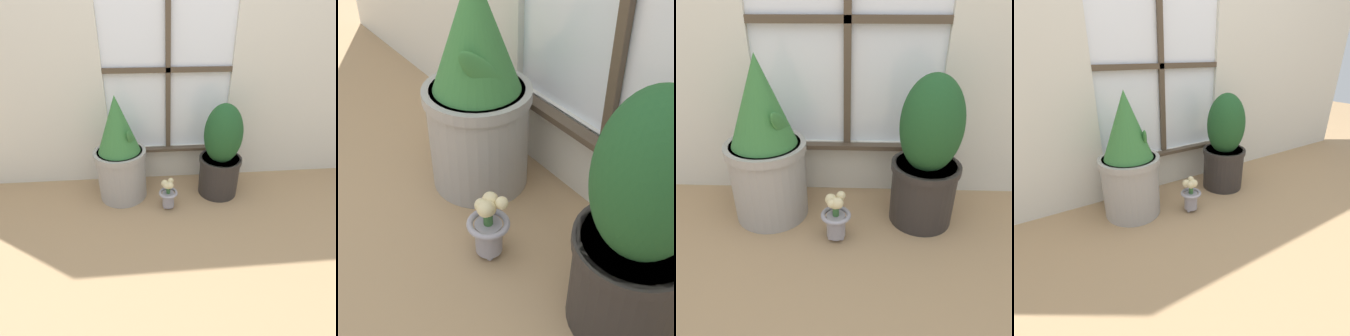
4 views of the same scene
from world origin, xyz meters
TOP-DOWN VIEW (x-y plane):
  - ground_plane at (0.00, 0.00)m, footprint 10.00×10.00m
  - potted_plant_left at (-0.37, 0.29)m, footprint 0.38×0.38m
  - potted_plant_right at (0.38, 0.27)m, footprint 0.32×0.32m
  - flower_vase at (-0.04, 0.10)m, footprint 0.14×0.14m

SIDE VIEW (x-z plane):
  - ground_plane at x=0.00m, z-range 0.00..0.00m
  - flower_vase at x=-0.04m, z-range 0.01..0.24m
  - potted_plant_right at x=0.38m, z-range -0.02..0.71m
  - potted_plant_left at x=-0.37m, z-range -0.03..0.76m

